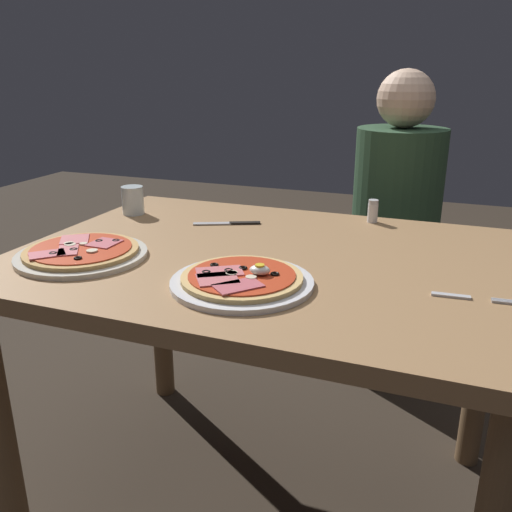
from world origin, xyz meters
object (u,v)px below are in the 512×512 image
(water_glass_near, at_px, (133,202))
(knife, at_px, (232,223))
(pizza_across_left, at_px, (81,253))
(fork, at_px, (466,297))
(salt_shaker, at_px, (373,211))
(dining_table, at_px, (266,296))
(pizza_foreground, at_px, (242,280))
(diner_person, at_px, (393,242))

(water_glass_near, height_order, knife, water_glass_near)
(knife, bearing_deg, pizza_across_left, -119.45)
(fork, height_order, salt_shaker, salt_shaker)
(knife, bearing_deg, dining_table, -49.14)
(water_glass_near, xyz_separation_m, fork, (0.98, -0.33, -0.04))
(salt_shaker, bearing_deg, pizza_foreground, -106.55)
(dining_table, xyz_separation_m, pizza_foreground, (0.02, -0.21, 0.12))
(pizza_foreground, height_order, pizza_across_left, pizza_foreground)
(knife, bearing_deg, fork, -26.91)
(dining_table, bearing_deg, water_glass_near, 157.61)
(pizza_foreground, xyz_separation_m, pizza_across_left, (-0.43, 0.03, -0.00))
(water_glass_near, height_order, salt_shaker, water_glass_near)
(diner_person, bearing_deg, pizza_across_left, 58.22)
(water_glass_near, height_order, fork, water_glass_near)
(diner_person, bearing_deg, pizza_foreground, 79.26)
(dining_table, relative_size, fork, 7.66)
(pizza_foreground, relative_size, salt_shaker, 4.51)
(pizza_foreground, distance_m, knife, 0.47)
(dining_table, bearing_deg, knife, 130.86)
(pizza_across_left, bearing_deg, salt_shaker, 43.08)
(dining_table, relative_size, salt_shaker, 18.08)
(pizza_foreground, xyz_separation_m, water_glass_near, (-0.53, 0.42, 0.03))
(pizza_foreground, distance_m, salt_shaker, 0.62)
(dining_table, height_order, water_glass_near, water_glass_near)
(diner_person, bearing_deg, water_glass_near, 39.88)
(pizza_foreground, height_order, water_glass_near, water_glass_near)
(knife, distance_m, diner_person, 0.75)
(pizza_across_left, bearing_deg, water_glass_near, 105.30)
(pizza_across_left, height_order, fork, pizza_across_left)
(dining_table, distance_m, fork, 0.49)
(pizza_across_left, distance_m, fork, 0.87)
(dining_table, relative_size, pizza_foreground, 4.01)
(fork, bearing_deg, pizza_foreground, -167.96)
(knife, relative_size, salt_shaker, 2.78)
(diner_person, bearing_deg, salt_shaker, 87.36)
(water_glass_near, height_order, diner_person, diner_person)
(pizza_foreground, distance_m, diner_person, 1.07)
(pizza_foreground, relative_size, pizza_across_left, 0.97)
(water_glass_near, xyz_separation_m, salt_shaker, (0.71, 0.17, -0.00))
(water_glass_near, distance_m, diner_person, 0.98)
(knife, relative_size, diner_person, 0.16)
(dining_table, distance_m, diner_person, 0.85)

